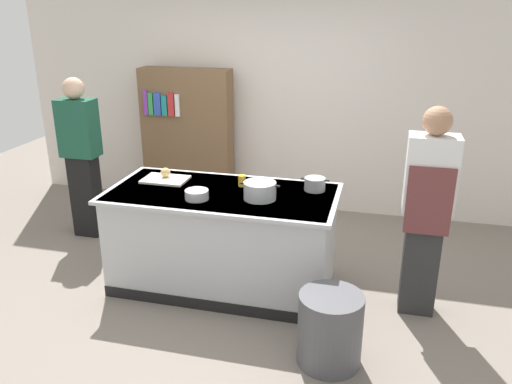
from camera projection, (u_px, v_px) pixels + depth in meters
The scene contains 13 objects.
ground_plane at pixel (224, 284), 4.75m from camera, with size 10.00×10.00×0.00m, color slate.
back_wall at pixel (275, 85), 6.14m from camera, with size 6.40×0.12×3.00m, color silver.
counter_island at pixel (223, 238), 4.59m from camera, with size 1.98×0.98×0.90m.
cutting_board at pixel (165, 179), 4.72m from camera, with size 0.40×0.28×0.02m, color silver.
onion at pixel (165, 172), 4.74m from camera, with size 0.09×0.09×0.09m, color tan.
stock_pot at pixel (260, 191), 4.26m from camera, with size 0.34×0.27×0.15m.
sauce_pan at pixel (315, 184), 4.46m from camera, with size 0.25×0.18×0.11m.
mixing_bowl at pixel (197, 195), 4.27m from camera, with size 0.20×0.20×0.08m, color #B7BABF.
juice_cup at pixel (242, 181), 4.56m from camera, with size 0.07×0.07×0.10m, color yellow.
trash_bin at pixel (330, 329), 3.65m from camera, with size 0.46×0.46×0.54m, color #4C4C51.
person_chef at pixel (427, 209), 4.04m from camera, with size 0.38×0.25×1.72m.
person_guest at pixel (81, 155), 5.47m from camera, with size 0.38×0.24×1.72m.
bookshelf at pixel (188, 139), 6.33m from camera, with size 1.10×0.31×1.70m.
Camera 1 is at (1.30, -3.97, 2.44)m, focal length 36.37 mm.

